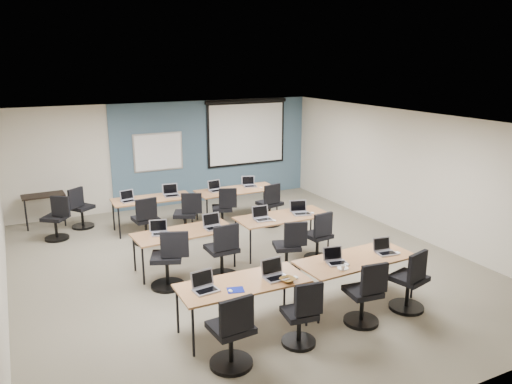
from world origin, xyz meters
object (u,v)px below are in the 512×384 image
laptop_0 (205,286)px  laptop_6 (262,216)px  laptop_3 (385,249)px  task_chair_2 (365,298)px  whiteboard (158,152)px  laptop_1 (275,273)px  task_chair_6 (289,251)px  training_table_front_left (243,285)px  laptop_11 (250,184)px  laptop_2 (336,259)px  task_chair_11 (270,208)px  training_table_back_left (152,200)px  laptop_8 (128,199)px  projector_screen (247,129)px  laptop_10 (215,188)px  spare_chair_a (81,211)px  task_chair_7 (319,240)px  task_chair_8 (146,224)px  training_table_mid_left (184,234)px  task_chair_0 (232,337)px  training_table_back_right (237,191)px  task_chair_3 (410,285)px  laptop_5 (213,224)px  task_chair_1 (302,319)px  utility_table (43,199)px  task_chair_4 (169,264)px  task_chair_10 (224,212)px  spare_chair_b (57,222)px  laptop_4 (160,231)px  task_chair_9 (187,218)px  laptop_7 (300,211)px  task_chair_5 (223,255)px  laptop_9 (171,193)px  training_table_mid_right (283,218)px

laptop_0 → laptop_6: size_ratio=0.97×
laptop_3 → laptop_0: bearing=-173.1°
laptop_0 → task_chair_2: (2.20, -0.68, -0.38)m
whiteboard → laptop_1: whiteboard is taller
whiteboard → task_chair_6: whiteboard is taller
training_table_front_left → laptop_11: bearing=63.8°
laptop_2 → task_chair_11: size_ratio=0.30×
training_table_back_left → laptop_8: 0.55m
projector_screen → training_table_front_left: size_ratio=1.30×
laptop_10 → spare_chair_a: spare_chair_a is taller
task_chair_7 → task_chair_8: 3.61m
training_table_mid_left → laptop_0: (-0.51, -2.39, 0.11)m
task_chair_0 → spare_chair_a: size_ratio=1.05×
training_table_back_right → laptop_0: bearing=-119.2°
task_chair_3 → laptop_5: task_chair_3 is taller
task_chair_1 → utility_table: 7.42m
task_chair_4 → laptop_1: bearing=-39.4°
laptop_0 → task_chair_10: size_ratio=0.33×
laptop_1 → spare_chair_b: 5.72m
projector_screen → laptop_2: projector_screen is taller
laptop_6 → task_chair_6: 1.05m
laptop_4 → spare_chair_b: (-1.51, 2.61, -0.38)m
spare_chair_a → spare_chair_b: size_ratio=1.00×
task_chair_9 → training_table_back_right: bearing=49.0°
task_chair_1 → task_chair_11: size_ratio=0.94×
laptop_7 → task_chair_5: bearing=-145.6°
laptop_2 → task_chair_6: 1.47m
training_table_front_left → task_chair_1: size_ratio=1.93×
training_table_back_left → task_chair_7: bearing=-52.0°
laptop_5 → laptop_9: size_ratio=0.98×
laptop_4 → task_chair_11: 3.35m
task_chair_7 → laptop_9: 3.75m
laptop_5 → laptop_10: 2.67m
training_table_back_right → training_table_mid_right: bearing=-90.9°
training_table_front_left → task_chair_1: 0.94m
training_table_front_left → task_chair_2: (1.64, -0.66, -0.28)m
training_table_mid_left → task_chair_7: (2.42, -0.76, -0.28)m
laptop_1 → spare_chair_a: 6.03m
laptop_4 → utility_table: 4.07m
projector_screen → task_chair_10: 3.27m
projector_screen → task_chair_0: projector_screen is taller
laptop_5 → task_chair_7: same height
task_chair_9 → laptop_2: bearing=-51.2°
training_table_mid_right → task_chair_6: (-0.44, -0.99, -0.28)m
laptop_8 → laptop_7: bearing=-50.5°
whiteboard → laptop_5: whiteboard is taller
whiteboard → task_chair_10: whiteboard is taller
laptop_6 → task_chair_0: bearing=-120.2°
task_chair_2 → task_chair_10: size_ratio=1.02×
task_chair_4 → laptop_0: bearing=-69.2°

